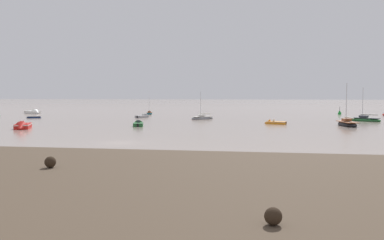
# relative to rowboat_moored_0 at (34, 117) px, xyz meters

# --- Properties ---
(ground_plane) EXTENTS (800.00, 800.00, 0.00)m
(ground_plane) POSITION_rel_rowboat_moored_0_xyz_m (36.81, -44.21, -0.14)
(ground_plane) COLOR gray
(tidal_rock_near) EXTENTS (0.75, 0.75, 0.75)m
(tidal_rock_near) POSITION_rel_rowboat_moored_0_xyz_m (52.96, -72.00, 0.40)
(tidal_rock_near) COLOR #2D2116
(tidal_rock_near) RESTS_ON mudflat_shore
(tidal_rock_right) EXTENTS (0.84, 0.84, 0.84)m
(tidal_rock_right) POSITION_rel_rowboat_moored_0_xyz_m (37.17, -61.12, 0.44)
(tidal_rock_right) COLOR #2D2116
(tidal_rock_right) RESTS_ON mudflat_shore
(rowboat_moored_0) EXTENTS (3.49, 2.46, 0.53)m
(rowboat_moored_0) POSITION_rel_rowboat_moored_0_xyz_m (0.00, 0.00, 0.00)
(rowboat_moored_0) COLOR navy
(rowboat_moored_0) RESTS_ON ground
(motorboat_moored_0) EXTENTS (2.74, 4.92, 1.60)m
(motorboat_moored_0) POSITION_rel_rowboat_moored_0_xyz_m (31.35, -19.17, 0.08)
(motorboat_moored_0) COLOR #23602D
(motorboat_moored_0) RESTS_ON ground
(sailboat_moored_0) EXTENTS (2.97, 4.78, 5.12)m
(sailboat_moored_0) POSITION_rel_rowboat_moored_0_xyz_m (21.98, 22.87, 0.08)
(sailboat_moored_0) COLOR #197084
(sailboat_moored_0) RESTS_ON ground
(motorboat_moored_1) EXTENTS (4.37, 2.52, 1.42)m
(motorboat_moored_1) POSITION_rel_rowboat_moored_0_xyz_m (55.21, -10.95, 0.05)
(motorboat_moored_1) COLOR orange
(motorboat_moored_1) RESTS_ON ground
(motorboat_moored_2) EXTENTS (6.61, 5.24, 2.20)m
(motorboat_moored_2) POSITION_rel_rowboat_moored_0_xyz_m (-11.42, 19.42, 0.16)
(motorboat_moored_2) COLOR white
(motorboat_moored_2) RESTS_ON ground
(sailboat_moored_1) EXTENTS (3.22, 7.34, 7.95)m
(sailboat_moored_1) POSITION_rel_rowboat_moored_0_xyz_m (67.95, -13.67, 0.20)
(sailboat_moored_1) COLOR black
(sailboat_moored_1) RESTS_ON ground
(sailboat_moored_2) EXTENTS (5.48, 5.21, 6.47)m
(sailboat_moored_2) POSITION_rel_rowboat_moored_0_xyz_m (40.01, 1.73, 0.14)
(sailboat_moored_2) COLOR gray
(sailboat_moored_2) RESTS_ON ground
(motorboat_moored_3) EXTENTS (2.88, 4.51, 1.46)m
(motorboat_moored_3) POSITION_rel_rowboat_moored_0_xyz_m (24.99, 6.31, 0.06)
(motorboat_moored_3) COLOR gray
(motorboat_moored_3) RESTS_ON ground
(motorboat_moored_4) EXTENTS (4.48, 6.50, 2.12)m
(motorboat_moored_4) POSITION_rel_rowboat_moored_0_xyz_m (14.59, -28.36, 0.15)
(motorboat_moored_4) COLOR red
(motorboat_moored_4) RESTS_ON ground
(sailboat_moored_4) EXTENTS (6.33, 5.81, 7.37)m
(sailboat_moored_4) POSITION_rel_rowboat_moored_0_xyz_m (74.37, 0.24, 0.18)
(sailboat_moored_4) COLOR #23602D
(sailboat_moored_4) RESTS_ON ground
(channel_buoy) EXTENTS (0.90, 0.90, 2.30)m
(channel_buoy) POSITION_rel_rowboat_moored_0_xyz_m (74.83, 29.35, 0.32)
(channel_buoy) COLOR #198C2D
(channel_buoy) RESTS_ON ground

